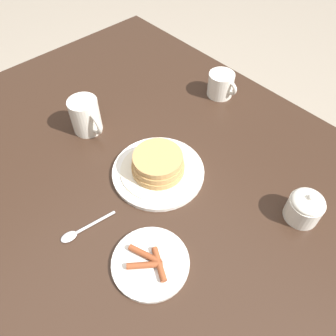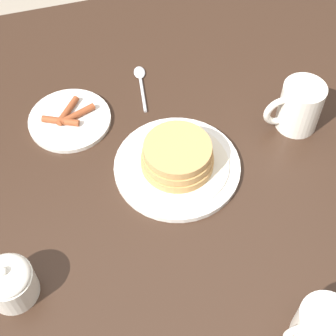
# 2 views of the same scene
# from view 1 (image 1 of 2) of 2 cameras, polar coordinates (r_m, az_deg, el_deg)

# --- Properties ---
(ground_plane) EXTENTS (8.00, 8.00, 0.00)m
(ground_plane) POSITION_cam_1_polar(r_m,az_deg,el_deg) (1.53, -3.42, -17.59)
(ground_plane) COLOR gray
(dining_table) EXTENTS (1.34, 1.09, 0.73)m
(dining_table) POSITION_cam_1_polar(r_m,az_deg,el_deg) (0.97, -5.14, -3.74)
(dining_table) COLOR #332116
(dining_table) RESTS_ON ground_plane
(pancake_plate) EXTENTS (0.24, 0.24, 0.07)m
(pancake_plate) POSITION_cam_1_polar(r_m,az_deg,el_deg) (0.86, -1.74, 0.16)
(pancake_plate) COLOR white
(pancake_plate) RESTS_ON dining_table
(side_plate_bacon) EXTENTS (0.17, 0.17, 0.02)m
(side_plate_bacon) POSITION_cam_1_polar(r_m,az_deg,el_deg) (0.74, -3.09, -16.11)
(side_plate_bacon) COLOR silver
(side_plate_bacon) RESTS_ON dining_table
(coffee_mug) EXTENTS (0.12, 0.08, 0.10)m
(coffee_mug) POSITION_cam_1_polar(r_m,az_deg,el_deg) (0.98, -14.10, 8.80)
(coffee_mug) COLOR silver
(coffee_mug) RESTS_ON dining_table
(creamer_pitcher) EXTENTS (0.12, 0.08, 0.09)m
(creamer_pitcher) POSITION_cam_1_polar(r_m,az_deg,el_deg) (1.10, 9.13, 14.28)
(creamer_pitcher) COLOR silver
(creamer_pitcher) RESTS_ON dining_table
(sugar_bowl) EXTENTS (0.08, 0.08, 0.09)m
(sugar_bowl) POSITION_cam_1_polar(r_m,az_deg,el_deg) (0.83, 22.76, -6.26)
(sugar_bowl) COLOR silver
(sugar_bowl) RESTS_ON dining_table
(spoon) EXTENTS (0.04, 0.14, 0.01)m
(spoon) POSITION_cam_1_polar(r_m,az_deg,el_deg) (0.80, -15.20, -10.57)
(spoon) COLOR silver
(spoon) RESTS_ON dining_table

